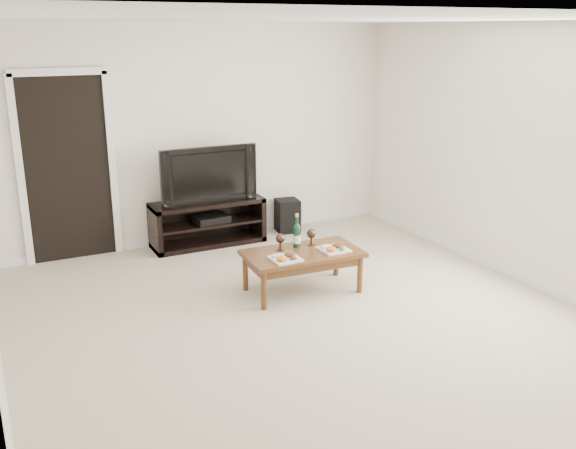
# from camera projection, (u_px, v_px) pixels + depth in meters

# --- Properties ---
(floor) EXTENTS (5.50, 5.50, 0.00)m
(floor) POSITION_uv_depth(u_px,v_px,m) (306.00, 324.00, 5.72)
(floor) COLOR #BEB199
(floor) RESTS_ON ground
(back_wall) EXTENTS (5.00, 0.04, 2.60)m
(back_wall) POSITION_uv_depth(u_px,v_px,m) (199.00, 135.00, 7.71)
(back_wall) COLOR white
(back_wall) RESTS_ON ground
(ceiling) EXTENTS (5.00, 5.50, 0.04)m
(ceiling) POSITION_uv_depth(u_px,v_px,m) (309.00, 16.00, 4.95)
(ceiling) COLOR white
(ceiling) RESTS_ON back_wall
(doorway) EXTENTS (0.90, 0.02, 2.05)m
(doorway) POSITION_uv_depth(u_px,v_px,m) (68.00, 170.00, 7.10)
(doorway) COLOR black
(doorway) RESTS_ON ground
(media_console) EXTENTS (1.36, 0.45, 0.55)m
(media_console) POSITION_uv_depth(u_px,v_px,m) (208.00, 223.00, 7.76)
(media_console) COLOR black
(media_console) RESTS_ON ground
(television) EXTENTS (1.17, 0.16, 0.67)m
(television) POSITION_uv_depth(u_px,v_px,m) (206.00, 173.00, 7.58)
(television) COLOR black
(television) RESTS_ON media_console
(av_receiver) EXTENTS (0.42, 0.33, 0.08)m
(av_receiver) POSITION_uv_depth(u_px,v_px,m) (211.00, 219.00, 7.76)
(av_receiver) COLOR black
(av_receiver) RESTS_ON media_console
(subwoofer) EXTENTS (0.32, 0.32, 0.42)m
(subwoofer) POSITION_uv_depth(u_px,v_px,m) (287.00, 216.00, 8.29)
(subwoofer) COLOR black
(subwoofer) RESTS_ON ground
(coffee_table) EXTENTS (1.18, 0.68, 0.42)m
(coffee_table) POSITION_uv_depth(u_px,v_px,m) (302.00, 271.00, 6.39)
(coffee_table) COLOR brown
(coffee_table) RESTS_ON ground
(plate_left) EXTENTS (0.27, 0.27, 0.07)m
(plate_left) POSITION_uv_depth(u_px,v_px,m) (285.00, 256.00, 6.09)
(plate_left) COLOR white
(plate_left) RESTS_ON coffee_table
(plate_right) EXTENTS (0.27, 0.27, 0.07)m
(plate_right) POSITION_uv_depth(u_px,v_px,m) (334.00, 247.00, 6.35)
(plate_right) COLOR white
(plate_right) RESTS_ON coffee_table
(wine_bottle) EXTENTS (0.07, 0.07, 0.35)m
(wine_bottle) POSITION_uv_depth(u_px,v_px,m) (297.00, 231.00, 6.40)
(wine_bottle) COLOR #0F371E
(wine_bottle) RESTS_ON coffee_table
(goblet_left) EXTENTS (0.09, 0.09, 0.17)m
(goblet_left) POSITION_uv_depth(u_px,v_px,m) (280.00, 242.00, 6.35)
(goblet_left) COLOR #37261E
(goblet_left) RESTS_ON coffee_table
(goblet_right) EXTENTS (0.09, 0.09, 0.17)m
(goblet_right) POSITION_uv_depth(u_px,v_px,m) (311.00, 237.00, 6.50)
(goblet_right) COLOR #37261E
(goblet_right) RESTS_ON coffee_table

